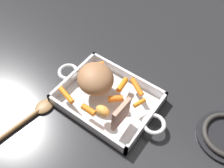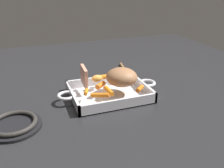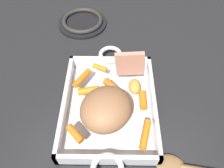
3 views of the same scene
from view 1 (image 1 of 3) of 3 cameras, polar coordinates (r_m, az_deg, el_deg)
ground_plane at (r=0.86m, az=-0.92°, el=-3.98°), size 1.84×1.84×0.00m
roasting_dish at (r=0.84m, az=-0.93°, el=-3.46°), size 0.42×0.24×0.04m
pork_roast at (r=0.81m, az=-3.75°, el=1.23°), size 0.17×0.17×0.07m
roast_slice_thin at (r=0.74m, az=2.02°, el=-6.78°), size 0.01×0.08×0.08m
baby_carrot_long at (r=0.83m, az=5.62°, el=-0.63°), size 0.07×0.05×0.02m
baby_carrot_center_left at (r=0.78m, az=-5.31°, el=-5.82°), size 0.05×0.02×0.02m
baby_carrot_southeast at (r=0.89m, az=-3.34°, el=4.42°), size 0.05×0.05×0.02m
baby_carrot_northeast at (r=0.80m, az=6.21°, el=-4.27°), size 0.03×0.04×0.02m
baby_carrot_southwest at (r=0.82m, az=-10.26°, el=-2.45°), size 0.07×0.03×0.02m
baby_carrot_center_right at (r=0.83m, az=2.33°, el=-0.20°), size 0.03×0.06×0.02m
baby_carrot_northwest at (r=0.80m, az=0.81°, el=-3.34°), size 0.05×0.05×0.02m
potato_near_roast at (r=0.77m, az=-2.12°, el=-6.07°), size 0.05×0.03×0.03m
serving_spoon at (r=0.86m, az=-17.67°, el=-6.81°), size 0.07×0.24×0.02m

